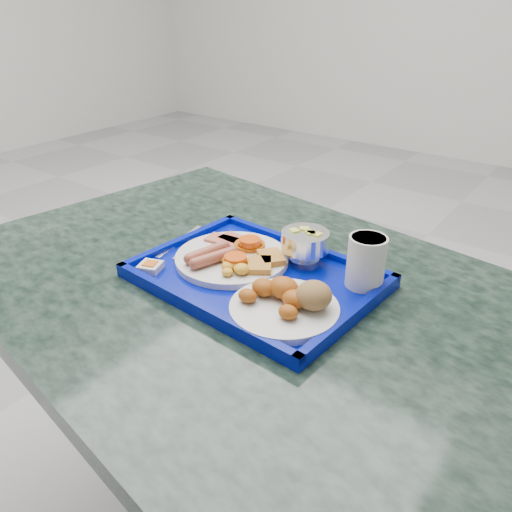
{
  "coord_description": "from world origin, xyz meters",
  "views": [
    {
      "loc": [
        1.44,
        -1.39,
        1.25
      ],
      "look_at": [
        0.95,
        -0.73,
        0.82
      ],
      "focal_mm": 35.0,
      "sensor_mm": 36.0,
      "label": 1
    }
  ],
  "objects": [
    {
      "name": "knife",
      "position": [
        0.73,
        -0.72,
        0.78
      ],
      "size": [
        0.05,
        0.17,
        0.0
      ],
      "primitive_type": "cube",
      "rotation": [
        0.0,
        0.0,
        0.21
      ],
      "color": "silver",
      "rests_on": "tray"
    },
    {
      "name": "bread_plate",
      "position": [
        1.06,
        -0.8,
        0.8
      ],
      "size": [
        0.18,
        0.18,
        0.06
      ],
      "rotation": [
        0.0,
        0.0,
        0.28
      ],
      "color": "silver",
      "rests_on": "tray"
    },
    {
      "name": "floor",
      "position": [
        0.0,
        0.0,
        0.0
      ],
      "size": [
        6.0,
        6.0,
        0.0
      ],
      "primitive_type": "plane",
      "color": "#959497",
      "rests_on": "ground"
    },
    {
      "name": "table",
      "position": [
        0.93,
        -0.74,
        0.57
      ],
      "size": [
        1.33,
        0.99,
        0.76
      ],
      "rotation": [
        0.0,
        0.0,
        -0.15
      ],
      "color": "slate",
      "rests_on": "floor"
    },
    {
      "name": "jam_packet",
      "position": [
        0.77,
        -0.84,
        0.78
      ],
      "size": [
        0.05,
        0.05,
        0.02
      ],
      "rotation": [
        0.0,
        0.0,
        0.35
      ],
      "color": "silver",
      "rests_on": "tray"
    },
    {
      "name": "spoon",
      "position": [
        0.78,
        -0.67,
        0.78
      ],
      "size": [
        0.08,
        0.16,
        0.01
      ],
      "rotation": [
        0.0,
        0.0,
        0.39
      ],
      "color": "silver",
      "rests_on": "tray"
    },
    {
      "name": "fruit_bowl",
      "position": [
        0.99,
        -0.63,
        0.82
      ],
      "size": [
        0.09,
        0.09,
        0.07
      ],
      "color": "silver",
      "rests_on": "tray"
    },
    {
      "name": "tray",
      "position": [
        0.95,
        -0.73,
        0.77
      ],
      "size": [
        0.46,
        0.35,
        0.03
      ],
      "rotation": [
        0.0,
        0.0,
        -0.07
      ],
      "color": "#030F95",
      "rests_on": "table"
    },
    {
      "name": "main_plate",
      "position": [
        0.88,
        -0.72,
        0.79
      ],
      "size": [
        0.23,
        0.23,
        0.04
      ],
      "rotation": [
        0.0,
        0.0,
        -0.36
      ],
      "color": "silver",
      "rests_on": "tray"
    },
    {
      "name": "juice_cup",
      "position": [
        1.13,
        -0.64,
        0.83
      ],
      "size": [
        0.07,
        0.07,
        0.1
      ],
      "color": "silver",
      "rests_on": "tray"
    }
  ]
}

